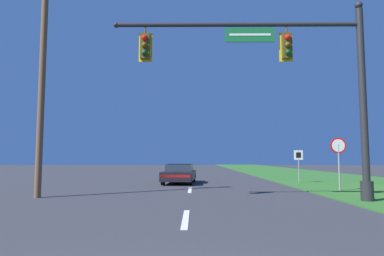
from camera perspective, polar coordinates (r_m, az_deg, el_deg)
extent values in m
cube|color=#2D6626|center=(34.54, 17.88, -7.41)|extent=(10.00, 110.00, 0.04)
cube|color=silver|center=(9.08, -1.06, -14.87)|extent=(0.16, 2.80, 0.01)
cube|color=silver|center=(17.02, -0.35, -10.31)|extent=(0.16, 2.80, 0.01)
cube|color=silver|center=(25.00, -0.10, -8.66)|extent=(0.16, 2.80, 0.01)
cube|color=silver|center=(32.98, 0.03, -7.80)|extent=(0.16, 2.80, 0.01)
cube|color=silver|center=(40.98, 0.11, -7.28)|extent=(0.16, 2.80, 0.01)
cylinder|color=#232326|center=(13.91, 27.16, -9.32)|extent=(0.44, 0.44, 0.70)
cylinder|color=#232326|center=(14.01, 26.62, 3.83)|extent=(0.26, 0.26, 7.10)
sphere|color=#232326|center=(15.00, 26.03, 17.90)|extent=(0.28, 0.28, 0.28)
cylinder|color=#232326|center=(13.48, 7.61, 16.70)|extent=(9.11, 0.16, 0.16)
sphere|color=#232326|center=(13.70, -12.51, 16.40)|extent=(0.21, 0.21, 0.21)
cube|color=#196B33|center=(13.40, 9.63, 15.05)|extent=(1.84, 0.06, 0.55)
cube|color=white|center=(13.36, 9.66, 15.10)|extent=(1.54, 0.01, 0.08)
cylinder|color=#4C4214|center=(13.44, -7.79, 15.96)|extent=(0.06, 0.06, 0.35)
cube|color=yellow|center=(13.35, -7.74, 13.14)|extent=(0.50, 0.03, 1.11)
cube|color=#4C4214|center=(13.22, -7.83, 13.33)|extent=(0.34, 0.24, 0.95)
sphere|color=red|center=(13.18, -7.90, 14.69)|extent=(0.22, 0.22, 0.22)
sphere|color=#51380F|center=(13.09, -7.92, 13.52)|extent=(0.22, 0.22, 0.22)
sphere|color=#0F3D19|center=(13.00, -7.93, 12.33)|extent=(0.22, 0.22, 0.22)
cylinder|color=#4C4214|center=(13.75, 15.46, 15.60)|extent=(0.06, 0.06, 0.35)
cube|color=yellow|center=(13.66, 15.38, 12.85)|extent=(0.50, 0.03, 1.11)
cube|color=#4C4214|center=(13.54, 15.53, 13.03)|extent=(0.34, 0.24, 0.95)
sphere|color=red|center=(13.50, 15.66, 14.36)|extent=(0.22, 0.22, 0.22)
sphere|color=#51380F|center=(13.41, 15.69, 13.21)|extent=(0.22, 0.22, 0.22)
sphere|color=#0F3D19|center=(13.32, 15.72, 12.04)|extent=(0.22, 0.22, 0.22)
cylinder|color=black|center=(23.27, 0.29, -8.14)|extent=(0.22, 0.64, 0.64)
cylinder|color=black|center=(23.43, -3.66, -8.11)|extent=(0.22, 0.64, 0.64)
cylinder|color=black|center=(20.08, -0.30, -8.62)|extent=(0.22, 0.64, 0.64)
cylinder|color=black|center=(20.26, -4.87, -8.57)|extent=(0.22, 0.64, 0.64)
cube|color=black|center=(21.74, -2.11, -7.88)|extent=(2.10, 4.71, 0.55)
cube|color=#283342|center=(21.83, -2.07, -6.59)|extent=(1.72, 2.03, 0.42)
cube|color=black|center=(21.83, -2.07, -6.12)|extent=(1.68, 1.99, 0.06)
cube|color=#B71414|center=(19.48, -2.82, -8.02)|extent=(1.67, 0.16, 0.14)
cylinder|color=gray|center=(17.75, 23.31, -6.01)|extent=(0.07, 0.07, 2.20)
cylinder|color=red|center=(17.76, 23.19, -2.71)|extent=(0.76, 0.04, 0.76)
cylinder|color=white|center=(17.74, 23.22, -2.71)|extent=(0.61, 0.01, 0.61)
cylinder|color=gray|center=(22.68, 17.37, -6.17)|extent=(0.06, 0.06, 2.00)
cube|color=white|center=(22.68, 17.32, -4.32)|extent=(0.55, 0.04, 0.60)
cube|color=black|center=(22.66, 17.34, -4.32)|extent=(0.31, 0.01, 0.34)
cylinder|color=brown|center=(15.35, -23.72, 7.33)|extent=(0.26, 0.26, 9.48)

